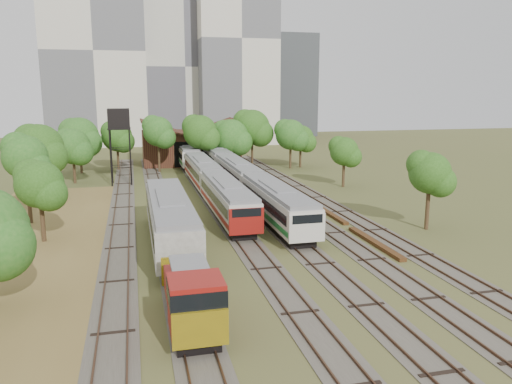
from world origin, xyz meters
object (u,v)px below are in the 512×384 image
object	(u,v)px
railcar_red_set	(213,184)
railcar_green_set	(238,175)
shunter_locomotive	(192,300)
water_tower	(119,121)

from	to	relation	value
railcar_red_set	railcar_green_set	xyz separation A→B (m)	(4.00, 5.54, 0.02)
shunter_locomotive	water_tower	bearing A→B (deg)	95.50
shunter_locomotive	water_tower	size ratio (longest dim) A/B	0.81
railcar_green_set	shunter_locomotive	size ratio (longest dim) A/B	6.43
railcar_red_set	water_tower	bearing A→B (deg)	128.23
railcar_red_set	shunter_locomotive	size ratio (longest dim) A/B	4.27
railcar_green_set	shunter_locomotive	xyz separation A→B (m)	(-10.00, -36.64, -0.26)
shunter_locomotive	water_tower	world-z (taller)	water_tower
railcar_green_set	shunter_locomotive	world-z (taller)	railcar_green_set
railcar_red_set	railcar_green_set	size ratio (longest dim) A/B	0.66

